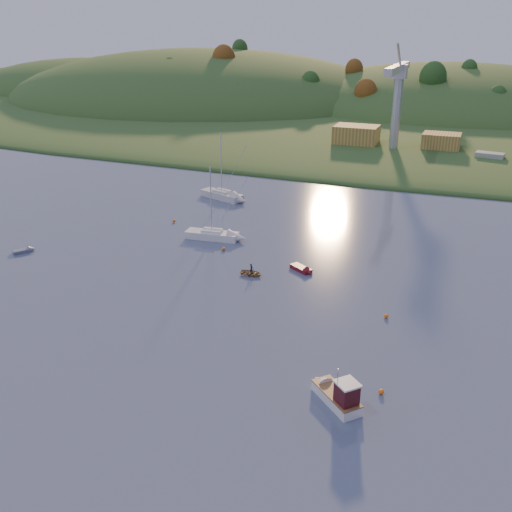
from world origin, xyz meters
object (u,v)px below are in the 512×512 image
(canoe, at_px, (251,273))
(red_tender, at_px, (305,270))
(grey_dinghy, at_px, (27,250))
(fishing_boat, at_px, (334,392))
(sailboat_far, at_px, (222,194))
(sailboat_near, at_px, (212,234))

(canoe, bearing_deg, red_tender, -59.19)
(red_tender, height_order, grey_dinghy, red_tender)
(fishing_boat, xyz_separation_m, canoe, (-17.10, 22.78, -0.58))
(fishing_boat, xyz_separation_m, grey_dinghy, (-51.38, 18.57, -0.65))
(fishing_boat, xyz_separation_m, sailboat_far, (-35.92, 54.40, -0.09))
(fishing_boat, relative_size, sailboat_near, 0.52)
(sailboat_far, bearing_deg, sailboat_near, -50.32)
(canoe, height_order, red_tender, red_tender)
(canoe, distance_m, grey_dinghy, 34.53)
(sailboat_near, xyz_separation_m, canoe, (10.98, -10.79, -0.43))
(canoe, relative_size, grey_dinghy, 0.93)
(sailboat_near, relative_size, canoe, 3.81)
(sailboat_near, xyz_separation_m, red_tender, (17.36, -7.22, -0.47))
(sailboat_far, xyz_separation_m, red_tender, (25.19, -28.05, -0.53))
(canoe, height_order, grey_dinghy, grey_dinghy)
(sailboat_far, distance_m, red_tender, 37.70)
(fishing_boat, bearing_deg, sailboat_near, -7.15)
(fishing_boat, height_order, sailboat_far, sailboat_far)
(sailboat_near, distance_m, red_tender, 18.81)
(sailboat_far, height_order, red_tender, sailboat_far)
(red_tender, bearing_deg, sailboat_near, -169.86)
(fishing_boat, height_order, red_tender, fishing_boat)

